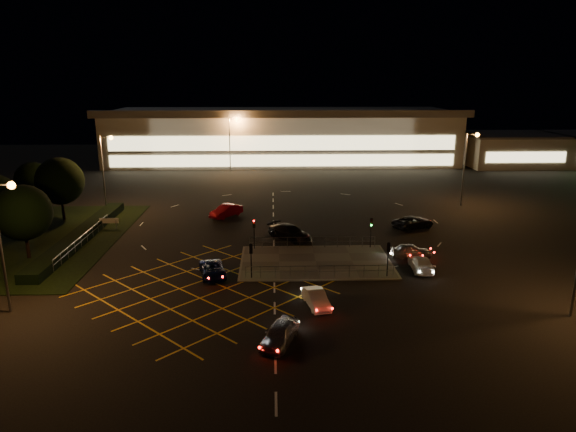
{
  "coord_description": "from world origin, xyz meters",
  "views": [
    {
      "loc": [
        -2.11,
        -48.22,
        17.1
      ],
      "look_at": [
        -0.36,
        7.77,
        2.0
      ],
      "focal_mm": 32.0,
      "sensor_mm": 36.0,
      "label": 1
    }
  ],
  "objects_px": {
    "signal_se": "(388,252)",
    "signal_ne": "(371,227)",
    "signal_sw": "(251,253)",
    "car_near_silver": "(280,334)",
    "car_left_blue": "(213,270)",
    "car_right_silver": "(411,251)",
    "signal_nw": "(254,228)",
    "car_queue_white": "(316,299)",
    "car_far_dkgrey": "(290,232)",
    "car_circ_red": "(226,211)",
    "car_approach_white": "(421,264)",
    "car_east_grey": "(413,222)"
  },
  "relations": [
    {
      "from": "car_near_silver",
      "to": "car_approach_white",
      "type": "distance_m",
      "value": 18.57
    },
    {
      "from": "car_far_dkgrey",
      "to": "signal_sw",
      "type": "bearing_deg",
      "value": -152.65
    },
    {
      "from": "signal_se",
      "to": "car_circ_red",
      "type": "height_order",
      "value": "signal_se"
    },
    {
      "from": "signal_nw",
      "to": "car_near_silver",
      "type": "bearing_deg",
      "value": -83.21
    },
    {
      "from": "car_queue_white",
      "to": "car_circ_red",
      "type": "height_order",
      "value": "car_circ_red"
    },
    {
      "from": "car_circ_red",
      "to": "signal_ne",
      "type": "bearing_deg",
      "value": -1.08
    },
    {
      "from": "signal_ne",
      "to": "car_left_blue",
      "type": "height_order",
      "value": "signal_ne"
    },
    {
      "from": "car_near_silver",
      "to": "car_far_dkgrey",
      "type": "distance_m",
      "value": 22.89
    },
    {
      "from": "signal_sw",
      "to": "car_right_silver",
      "type": "distance_m",
      "value": 16.42
    },
    {
      "from": "signal_se",
      "to": "car_circ_red",
      "type": "xyz_separation_m",
      "value": [
        -16.0,
        21.05,
        -1.59
      ]
    },
    {
      "from": "car_far_dkgrey",
      "to": "car_left_blue",
      "type": "bearing_deg",
      "value": -168.52
    },
    {
      "from": "car_right_silver",
      "to": "car_far_dkgrey",
      "type": "bearing_deg",
      "value": 62.68
    },
    {
      "from": "signal_nw",
      "to": "car_approach_white",
      "type": "distance_m",
      "value": 16.84
    },
    {
      "from": "signal_sw",
      "to": "car_east_grey",
      "type": "distance_m",
      "value": 24.03
    },
    {
      "from": "car_left_blue",
      "to": "car_approach_white",
      "type": "relative_size",
      "value": 1.02
    },
    {
      "from": "signal_ne",
      "to": "car_left_blue",
      "type": "bearing_deg",
      "value": -154.87
    },
    {
      "from": "signal_ne",
      "to": "car_right_silver",
      "type": "relative_size",
      "value": 0.79
    },
    {
      "from": "car_queue_white",
      "to": "car_east_grey",
      "type": "bearing_deg",
      "value": 45.76
    },
    {
      "from": "signal_se",
      "to": "signal_ne",
      "type": "xyz_separation_m",
      "value": [
        0.0,
        7.99,
        0.0
      ]
    },
    {
      "from": "signal_se",
      "to": "signal_sw",
      "type": "bearing_deg",
      "value": 0.0
    },
    {
      "from": "signal_se",
      "to": "signal_ne",
      "type": "height_order",
      "value": "same"
    },
    {
      "from": "car_left_blue",
      "to": "car_near_silver",
      "type": "bearing_deg",
      "value": -77.64
    },
    {
      "from": "car_right_silver",
      "to": "car_east_grey",
      "type": "height_order",
      "value": "car_east_grey"
    },
    {
      "from": "signal_sw",
      "to": "car_approach_white",
      "type": "relative_size",
      "value": 0.71
    },
    {
      "from": "signal_ne",
      "to": "car_circ_red",
      "type": "xyz_separation_m",
      "value": [
        -16.0,
        13.07,
        -1.59
      ]
    },
    {
      "from": "car_approach_white",
      "to": "car_east_grey",
      "type": "bearing_deg",
      "value": -98.59
    },
    {
      "from": "car_left_blue",
      "to": "car_right_silver",
      "type": "xyz_separation_m",
      "value": [
        18.98,
        4.41,
        0.05
      ]
    },
    {
      "from": "car_far_dkgrey",
      "to": "car_approach_white",
      "type": "distance_m",
      "value": 15.27
    },
    {
      "from": "car_right_silver",
      "to": "signal_se",
      "type": "bearing_deg",
      "value": 146.52
    },
    {
      "from": "signal_nw",
      "to": "car_far_dkgrey",
      "type": "relative_size",
      "value": 0.58
    },
    {
      "from": "signal_se",
      "to": "car_near_silver",
      "type": "height_order",
      "value": "signal_se"
    },
    {
      "from": "car_queue_white",
      "to": "signal_nw",
      "type": "bearing_deg",
      "value": 98.7
    },
    {
      "from": "signal_nw",
      "to": "car_right_silver",
      "type": "relative_size",
      "value": 0.79
    },
    {
      "from": "signal_se",
      "to": "car_far_dkgrey",
      "type": "relative_size",
      "value": 0.58
    },
    {
      "from": "signal_se",
      "to": "signal_nw",
      "type": "distance_m",
      "value": 14.41
    },
    {
      "from": "signal_sw",
      "to": "car_near_silver",
      "type": "xyz_separation_m",
      "value": [
        2.31,
        -11.44,
        -1.64
      ]
    },
    {
      "from": "car_near_silver",
      "to": "car_far_dkgrey",
      "type": "relative_size",
      "value": 0.79
    },
    {
      "from": "car_left_blue",
      "to": "car_circ_red",
      "type": "height_order",
      "value": "car_circ_red"
    },
    {
      "from": "signal_nw",
      "to": "car_queue_white",
      "type": "distance_m",
      "value": 14.81
    },
    {
      "from": "car_left_blue",
      "to": "car_right_silver",
      "type": "distance_m",
      "value": 19.48
    },
    {
      "from": "car_queue_white",
      "to": "signal_ne",
      "type": "bearing_deg",
      "value": 51.68
    },
    {
      "from": "signal_se",
      "to": "car_near_silver",
      "type": "xyz_separation_m",
      "value": [
        -9.69,
        -11.44,
        -1.64
      ]
    },
    {
      "from": "signal_nw",
      "to": "car_east_grey",
      "type": "relative_size",
      "value": 0.61
    },
    {
      "from": "signal_nw",
      "to": "car_near_silver",
      "type": "relative_size",
      "value": 0.74
    },
    {
      "from": "car_near_silver",
      "to": "car_far_dkgrey",
      "type": "height_order",
      "value": "car_far_dkgrey"
    },
    {
      "from": "car_circ_red",
      "to": "car_queue_white",
      "type": "bearing_deg",
      "value": -32.89
    },
    {
      "from": "signal_se",
      "to": "signal_nw",
      "type": "height_order",
      "value": "same"
    },
    {
      "from": "signal_ne",
      "to": "car_east_grey",
      "type": "distance_m",
      "value": 9.89
    },
    {
      "from": "signal_ne",
      "to": "car_near_silver",
      "type": "bearing_deg",
      "value": -116.5
    },
    {
      "from": "signal_se",
      "to": "signal_ne",
      "type": "relative_size",
      "value": 1.0
    }
  ]
}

